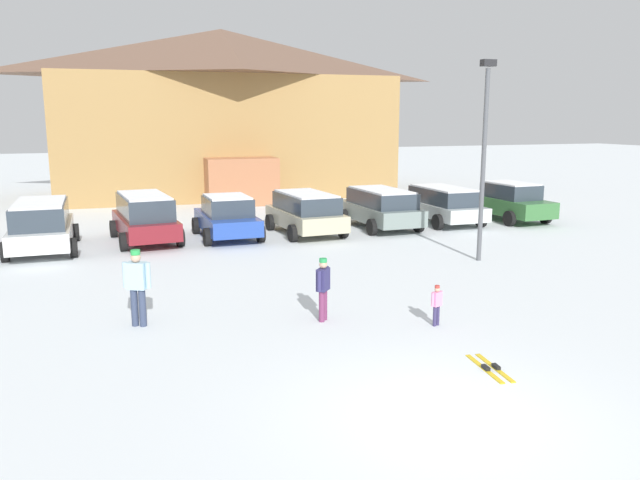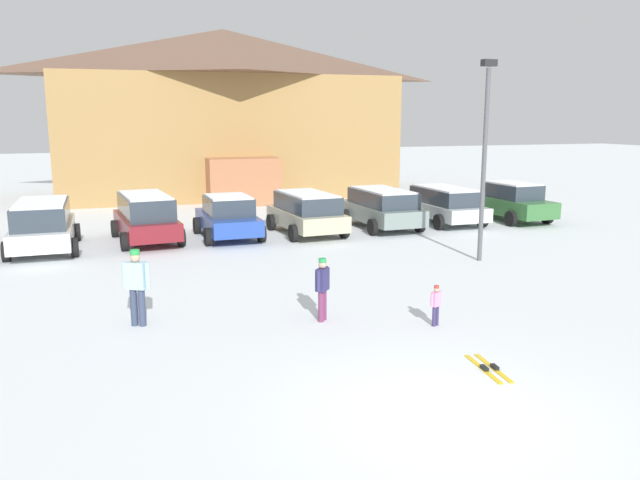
% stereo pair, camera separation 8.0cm
% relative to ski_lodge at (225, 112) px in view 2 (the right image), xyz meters
% --- Properties ---
extents(ground, '(160.00, 160.00, 0.00)m').
position_rel_ski_lodge_xyz_m(ground, '(-2.77, -29.18, -4.74)').
color(ground, silver).
extents(ski_lodge, '(19.30, 11.71, 9.37)m').
position_rel_ski_lodge_xyz_m(ski_lodge, '(0.00, 0.00, 0.00)').
color(ski_lodge, '#A17B45').
rests_on(ski_lodge, ground).
extents(parked_white_suv, '(2.23, 4.65, 1.69)m').
position_rel_ski_lodge_xyz_m(parked_white_suv, '(-9.14, -14.26, -3.83)').
color(parked_white_suv, white).
rests_on(parked_white_suv, ground).
extents(parked_maroon_van, '(2.38, 4.56, 1.73)m').
position_rel_ski_lodge_xyz_m(parked_maroon_van, '(-5.77, -13.82, -3.81)').
color(parked_maroon_van, maroon).
rests_on(parked_maroon_van, ground).
extents(parked_blue_hatchback, '(2.14, 4.01, 1.61)m').
position_rel_ski_lodge_xyz_m(parked_blue_hatchback, '(-2.87, -14.16, -3.93)').
color(parked_blue_hatchback, '#2646A1').
rests_on(parked_blue_hatchback, ground).
extents(parked_beige_suv, '(2.35, 4.27, 1.61)m').
position_rel_ski_lodge_xyz_m(parked_beige_suv, '(0.13, -14.36, -3.87)').
color(parked_beige_suv, '#B1AC8D').
rests_on(parked_beige_suv, ground).
extents(parked_grey_wagon, '(2.26, 4.39, 1.60)m').
position_rel_ski_lodge_xyz_m(parked_grey_wagon, '(3.40, -14.16, -3.87)').
color(parked_grey_wagon, gray).
rests_on(parked_grey_wagon, ground).
extents(parked_silver_wagon, '(2.26, 4.38, 1.55)m').
position_rel_ski_lodge_xyz_m(parked_silver_wagon, '(6.38, -14.02, -3.90)').
color(parked_silver_wagon, silver).
rests_on(parked_silver_wagon, ground).
extents(parked_green_coupe, '(2.16, 4.61, 1.67)m').
position_rel_ski_lodge_xyz_m(parked_green_coupe, '(9.49, -14.21, -3.90)').
color(parked_green_coupe, '#376E38').
rests_on(parked_green_coupe, ground).
extents(skier_adult_in_blue_parka, '(0.56, 0.40, 1.67)m').
position_rel_ski_lodge_xyz_m(skier_adult_in_blue_parka, '(-6.73, -23.34, -3.80)').
color(skier_adult_in_blue_parka, '#343E5A').
rests_on(skier_adult_in_blue_parka, ground).
extents(skier_child_in_pink_snowsuit, '(0.31, 0.20, 0.89)m').
position_rel_ski_lodge_xyz_m(skier_child_in_pink_snowsuit, '(-0.74, -25.52, -4.24)').
color(skier_child_in_pink_snowsuit, '#362F5A').
rests_on(skier_child_in_pink_snowsuit, ground).
extents(skier_teen_in_navy_coat, '(0.39, 0.41, 1.41)m').
position_rel_ski_lodge_xyz_m(skier_teen_in_navy_coat, '(-2.90, -24.37, -3.95)').
color(skier_teen_in_navy_coat, '#703057').
rests_on(skier_teen_in_navy_coat, ground).
extents(pair_of_skis, '(0.45, 1.34, 0.08)m').
position_rel_ski_lodge_xyz_m(pair_of_skis, '(-1.06, -27.93, -4.72)').
color(pair_of_skis, yellow).
rests_on(pair_of_skis, ground).
extents(lamp_post, '(0.44, 0.24, 6.09)m').
position_rel_ski_lodge_xyz_m(lamp_post, '(3.76, -20.50, -1.35)').
color(lamp_post, '#515459').
rests_on(lamp_post, ground).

